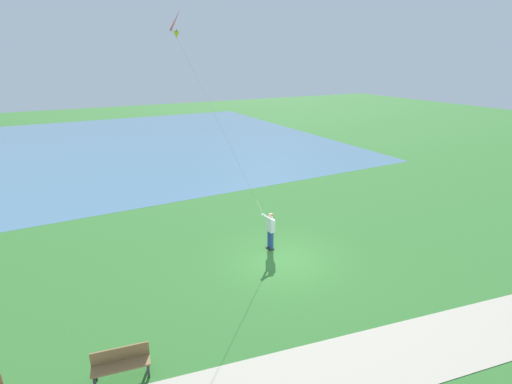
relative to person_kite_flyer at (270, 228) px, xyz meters
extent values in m
plane|color=#33702D|center=(-1.11, 0.05, -1.05)|extent=(120.00, 120.00, 0.00)
cube|color=teal|center=(25.76, 4.05, -1.04)|extent=(36.00, 44.00, 0.01)
cube|color=#B7AD99|center=(-7.01, 2.05, -1.04)|extent=(7.96, 31.93, 0.02)
cube|color=#232328|center=(-0.12, -0.01, -1.02)|extent=(0.13, 0.25, 0.06)
cylinder|color=#2D4C8E|center=(-0.12, -0.03, -0.60)|extent=(0.14, 0.14, 0.82)
cube|color=#232328|center=(0.12, 0.01, -1.02)|extent=(0.13, 0.25, 0.06)
cylinder|color=#2D4C8E|center=(0.12, -0.01, -0.60)|extent=(0.14, 0.14, 0.82)
cube|color=white|center=(0.00, -0.02, 0.11)|extent=(0.41, 0.25, 0.60)
sphere|color=beige|center=(0.00, -0.02, 0.57)|extent=(0.22, 0.22, 0.22)
ellipsoid|color=olive|center=(0.00, -0.04, 0.61)|extent=(0.24, 0.24, 0.13)
cylinder|color=white|center=(-0.10, 0.19, 0.56)|extent=(0.32, 0.54, 0.43)
cylinder|color=white|center=(0.07, 0.20, 0.56)|extent=(0.38, 0.52, 0.43)
sphere|color=beige|center=(-0.02, 0.36, 0.69)|extent=(0.10, 0.10, 0.10)
pyramid|color=red|center=(-0.30, 3.61, 8.21)|extent=(1.33, 0.70, 0.64)
cone|color=yellow|center=(-0.25, 3.78, 7.80)|extent=(0.25, 0.25, 0.22)
cylinder|color=black|center=(-0.25, 3.78, 7.91)|extent=(1.18, 0.34, 0.02)
cylinder|color=silver|center=(-0.14, 2.07, 4.22)|extent=(0.24, 3.43, 7.06)
cube|color=olive|center=(-4.47, 7.18, -0.60)|extent=(0.70, 1.55, 0.05)
cube|color=olive|center=(-4.28, 7.15, -0.37)|extent=(0.30, 1.48, 0.40)
cube|color=#2D2D33|center=(-4.75, 6.55, -0.82)|extent=(0.07, 0.07, 0.45)
cube|color=#2D2D33|center=(-4.43, 6.49, -0.82)|extent=(0.07, 0.07, 0.45)
cube|color=#2D2D33|center=(-4.51, 7.87, -0.82)|extent=(0.07, 0.07, 0.45)
cube|color=#2D2D33|center=(-4.20, 7.81, -0.82)|extent=(0.07, 0.07, 0.45)
camera|label=1|loc=(-13.11, 7.76, 7.09)|focal=26.48mm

